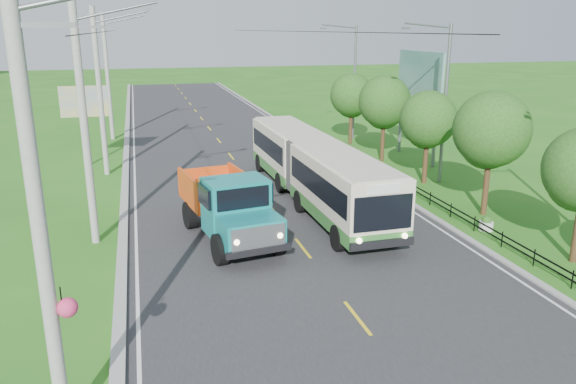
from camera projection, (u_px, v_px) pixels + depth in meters
name	position (u px, v px, depth m)	size (l,w,h in m)	color
ground	(357.00, 318.00, 17.60)	(240.00, 240.00, 0.00)	#256918
road	(241.00, 169.00, 36.13)	(14.00, 120.00, 0.02)	#28282B
curb_left	(125.00, 176.00, 34.32)	(0.40, 120.00, 0.15)	#9E9E99
curb_right	(345.00, 162.00, 37.90)	(0.30, 120.00, 0.10)	#9E9E99
edge_line_left	(135.00, 176.00, 34.47)	(0.12, 120.00, 0.00)	silver
edge_line_right	(338.00, 163.00, 37.79)	(0.12, 120.00, 0.00)	silver
centre_dash	(357.00, 318.00, 17.59)	(0.12, 2.20, 0.00)	yellow
railing_right	(396.00, 180.00, 32.48)	(0.04, 40.00, 0.60)	black
pole_nearest	(42.00, 223.00, 11.38)	(3.51, 0.44, 10.00)	gray
pole_near	(85.00, 123.00, 22.45)	(3.51, 0.32, 10.00)	gray
pole_mid	(100.00, 92.00, 33.58)	(3.51, 0.32, 10.00)	gray
pole_far	(108.00, 76.00, 44.70)	(3.51, 0.32, 10.00)	gray
tree_third	(491.00, 133.00, 26.48)	(3.60, 3.62, 6.00)	#382314
tree_fourth	(428.00, 122.00, 32.16)	(3.24, 3.31, 5.40)	#382314
tree_fifth	(384.00, 104.00, 37.64)	(3.48, 3.52, 5.80)	#382314
tree_back	(352.00, 97.00, 43.26)	(3.30, 3.36, 5.50)	#382314
streetlight_mid	(443.00, 99.00, 31.85)	(3.02, 0.20, 9.07)	slate
streetlight_far	(353.00, 78.00, 44.83)	(3.02, 0.20, 9.07)	slate
planter_near	(486.00, 224.00, 25.22)	(0.64, 0.64, 0.67)	silver
planter_mid	(405.00, 180.00, 32.64)	(0.64, 0.64, 0.67)	silver
planter_far	(355.00, 152.00, 40.05)	(0.64, 0.64, 0.67)	silver
billboard_left	(84.00, 107.00, 36.39)	(3.00, 0.20, 5.20)	slate
billboard_right	(420.00, 81.00, 37.70)	(0.24, 6.00, 7.30)	slate
bus	(314.00, 166.00, 28.96)	(3.04, 16.65, 3.20)	#33772F
dump_truck	(229.00, 203.00, 23.73)	(3.69, 7.28, 2.93)	#168384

